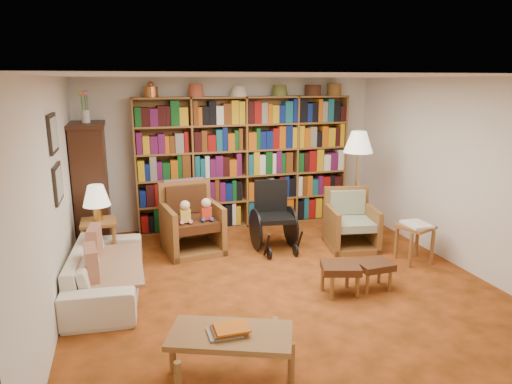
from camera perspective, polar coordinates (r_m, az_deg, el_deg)
name	(u,v)px	position (r m, az deg, el deg)	size (l,w,h in m)	color
floor	(278,281)	(5.86, 2.77, -11.00)	(5.00, 5.00, 0.00)	#B14B1B
ceiling	(281,76)	(5.32, 3.10, 14.27)	(5.00, 5.00, 0.00)	silver
wall_back	(231,153)	(7.81, -3.10, 4.91)	(5.00, 5.00, 0.00)	silver
wall_front	(399,262)	(3.30, 17.43, -8.31)	(5.00, 5.00, 0.00)	silver
wall_left	(53,199)	(5.22, -24.01, -0.77)	(5.00, 5.00, 0.00)	silver
wall_right	(455,172)	(6.69, 23.63, 2.25)	(5.00, 5.00, 0.00)	silver
bookshelf	(245,158)	(7.71, -1.35, 4.21)	(3.60, 0.30, 2.42)	brown
curio_cabinet	(91,184)	(7.20, -19.87, 0.93)	(0.50, 0.95, 2.40)	#381C0F
framed_pictures	(56,159)	(5.43, -23.77, 3.84)	(0.03, 0.52, 0.97)	black
sofa	(106,270)	(5.74, -18.19, -9.20)	(0.75, 1.91, 0.56)	beige
sofa_throw	(111,267)	(5.73, -17.70, -8.97)	(0.73, 1.36, 0.04)	#C5BE8F
cushion_left	(95,247)	(6.02, -19.47, -6.49)	(0.13, 0.40, 0.40)	maroon
cushion_right	(92,269)	(5.37, -19.83, -9.01)	(0.12, 0.39, 0.39)	maroon
side_table_lamp	(99,231)	(6.52, -19.00, -4.64)	(0.47, 0.47, 0.63)	brown
table_lamp	(96,197)	(6.39, -19.34, -0.57)	(0.36, 0.36, 0.49)	#C0913D
armchair_leather	(191,222)	(6.83, -8.09, -3.76)	(0.91, 0.95, 1.01)	brown
armchair_sage	(349,225)	(7.05, 11.51, -4.01)	(0.82, 0.84, 0.87)	brown
wheelchair	(274,218)	(6.78, 2.23, -3.30)	(0.58, 0.81, 1.02)	black
floor_lamp	(358,146)	(7.22, 12.66, 5.58)	(0.45, 0.45, 1.70)	#C0913D
side_table_papers	(415,232)	(6.64, 19.26, -4.75)	(0.54, 0.54, 0.56)	brown
footstool_a	(340,270)	(5.49, 10.50, -9.53)	(0.52, 0.48, 0.37)	#472513
footstool_b	(374,267)	(5.71, 14.55, -9.04)	(0.42, 0.36, 0.34)	#472513
coffee_table	(231,338)	(3.99, -3.20, -17.79)	(1.14, 0.85, 0.47)	brown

